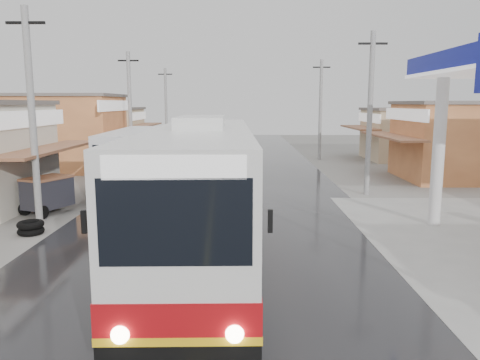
{
  "coord_description": "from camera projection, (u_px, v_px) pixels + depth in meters",
  "views": [
    {
      "loc": [
        0.79,
        -8.27,
        4.57
      ],
      "look_at": [
        0.66,
        8.51,
        1.81
      ],
      "focal_mm": 35.0,
      "sensor_mm": 36.0,
      "label": 1
    }
  ],
  "objects": [
    {
      "name": "utility_poles_left",
      "position": [
        97.0,
        190.0,
        24.75
      ],
      "size": [
        1.6,
        50.0,
        8.0
      ],
      "primitive_type": null,
      "color": "gray",
      "rests_on": "ground"
    },
    {
      "name": "shopfronts_left",
      "position": [
        3.0,
        184.0,
        26.77
      ],
      "size": [
        11.0,
        44.0,
        5.2
      ],
      "primitive_type": null,
      "color": "tan",
      "rests_on": "ground"
    },
    {
      "name": "road",
      "position": [
        228.0,
        194.0,
        23.71
      ],
      "size": [
        12.0,
        90.0,
        0.02
      ],
      "primitive_type": "cube",
      "color": "black",
      "rests_on": "ground"
    },
    {
      "name": "cyclist",
      "position": [
        126.0,
        193.0,
        20.39
      ],
      "size": [
        1.18,
        2.1,
        2.15
      ],
      "rotation": [
        0.0,
        0.0,
        0.26
      ],
      "color": "black",
      "rests_on": "ground"
    },
    {
      "name": "second_bus",
      "position": [
        138.0,
        158.0,
        25.1
      ],
      "size": [
        2.92,
        9.52,
        3.13
      ],
      "rotation": [
        0.0,
        0.0,
        0.04
      ],
      "color": "silver",
      "rests_on": "road"
    },
    {
      "name": "tyre_stack",
      "position": [
        31.0,
        228.0,
        16.48
      ],
      "size": [
        0.92,
        0.92,
        0.47
      ],
      "color": "black",
      "rests_on": "ground"
    },
    {
      "name": "ground",
      "position": [
        202.0,
        346.0,
        8.91
      ],
      "size": [
        120.0,
        120.0,
        0.0
      ],
      "primitive_type": "plane",
      "color": "slate",
      "rests_on": "ground"
    },
    {
      "name": "tricycle_near",
      "position": [
        47.0,
        193.0,
        19.46
      ],
      "size": [
        1.98,
        2.38,
        1.56
      ],
      "rotation": [
        0.0,
        0.0,
        -0.42
      ],
      "color": "#26262D",
      "rests_on": "ground"
    },
    {
      "name": "utility_poles_right",
      "position": [
        366.0,
        195.0,
        23.65
      ],
      "size": [
        1.6,
        36.0,
        8.0
      ],
      "primitive_type": null,
      "color": "gray",
      "rests_on": "ground"
    },
    {
      "name": "centre_line",
      "position": [
        228.0,
        194.0,
        23.71
      ],
      "size": [
        0.15,
        90.0,
        0.01
      ],
      "primitive_type": "cube",
      "color": "#D8CC4C",
      "rests_on": "road"
    },
    {
      "name": "coach_bus",
      "position": [
        202.0,
        189.0,
        14.04
      ],
      "size": [
        3.27,
        13.44,
        4.17
      ],
      "rotation": [
        0.0,
        0.0,
        0.02
      ],
      "color": "silver",
      "rests_on": "road"
    }
  ]
}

